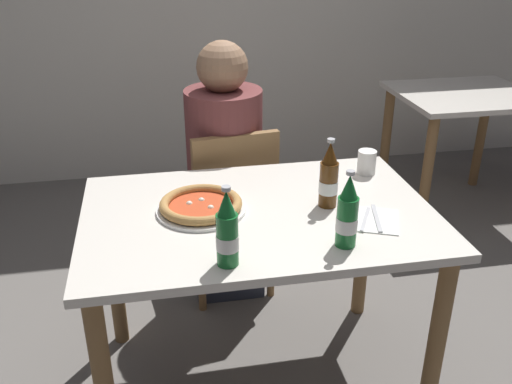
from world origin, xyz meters
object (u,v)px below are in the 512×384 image
napkin_with_cutlery (371,220)px  paper_cup (367,162)px  beer_bottle_left (347,215)px  dining_table_main (259,240)px  chair_behind_table (229,203)px  beer_bottle_right (227,232)px  dining_table_background (462,118)px  beer_bottle_center (329,179)px  diner_seated (225,179)px  pizza_margherita_near (201,206)px

napkin_with_cutlery → paper_cup: paper_cup is taller
beer_bottle_left → napkin_with_cutlery: (0.14, 0.13, -0.10)m
dining_table_main → chair_behind_table: bearing=91.6°
beer_bottle_right → dining_table_background: bearing=43.6°
beer_bottle_center → diner_seated: bearing=112.3°
chair_behind_table → beer_bottle_right: beer_bottle_right is taller
beer_bottle_left → paper_cup: bearing=62.9°
beer_bottle_right → beer_bottle_center: bearing=37.4°
pizza_margherita_near → beer_bottle_left: 0.52m
chair_behind_table → diner_seated: size_ratio=0.70×
paper_cup → dining_table_background: bearing=45.1°
dining_table_main → paper_cup: paper_cup is taller
chair_behind_table → dining_table_background: (1.50, 0.64, 0.11)m
dining_table_background → napkin_with_cutlery: 1.80m
diner_seated → pizza_margherita_near: size_ratio=3.95×
pizza_margherita_near → napkin_with_cutlery: pizza_margherita_near is taller
pizza_margherita_near → chair_behind_table: bearing=72.9°
pizza_margherita_near → dining_table_main: bearing=-11.0°
dining_table_background → beer_bottle_left: beer_bottle_left is taller
dining_table_main → pizza_margherita_near: 0.24m
beer_bottle_left → beer_bottle_center: 0.26m
dining_table_main → diner_seated: 0.66m
beer_bottle_center → napkin_with_cutlery: 0.20m
beer_bottle_left → beer_bottle_center: (0.03, 0.26, 0.00)m
beer_bottle_left → beer_bottle_center: size_ratio=1.00×
dining_table_main → beer_bottle_center: size_ratio=4.86×
napkin_with_cutlery → dining_table_background: bearing=50.8°
dining_table_main → diner_seated: bearing=92.4°
beer_bottle_right → diner_seated: bearing=82.7°
beer_bottle_left → paper_cup: beer_bottle_left is taller
chair_behind_table → dining_table_background: 1.64m
chair_behind_table → dining_table_main: bearing=83.4°
dining_table_background → pizza_margherita_near: 2.08m
dining_table_background → napkin_with_cutlery: bearing=-129.2°
pizza_margherita_near → beer_bottle_center: bearing=-5.5°
beer_bottle_left → paper_cup: 0.57m
chair_behind_table → pizza_margherita_near: chair_behind_table is taller
beer_bottle_right → pizza_margherita_near: bearing=97.1°
chair_behind_table → beer_bottle_right: bearing=73.5°
beer_bottle_center → napkin_with_cutlery: bearing=-49.5°
diner_seated → pizza_margherita_near: diner_seated is taller
dining_table_main → dining_table_background: bearing=40.1°
dining_table_main → pizza_margherita_near: pizza_margherita_near is taller
chair_behind_table → beer_bottle_center: 0.76m
dining_table_main → diner_seated: diner_seated is taller
beer_bottle_left → beer_bottle_right: size_ratio=1.00×
dining_table_background → pizza_margherita_near: pizza_margherita_near is taller
chair_behind_table → pizza_margherita_near: bearing=64.7°
diner_seated → beer_bottle_left: size_ratio=4.89×
chair_behind_table → napkin_with_cutlery: chair_behind_table is taller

